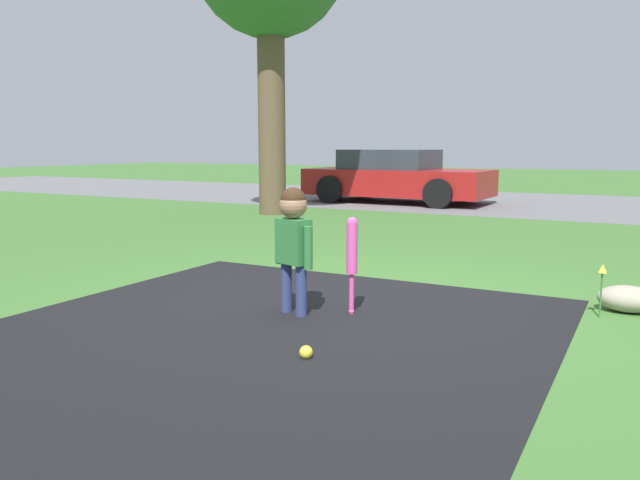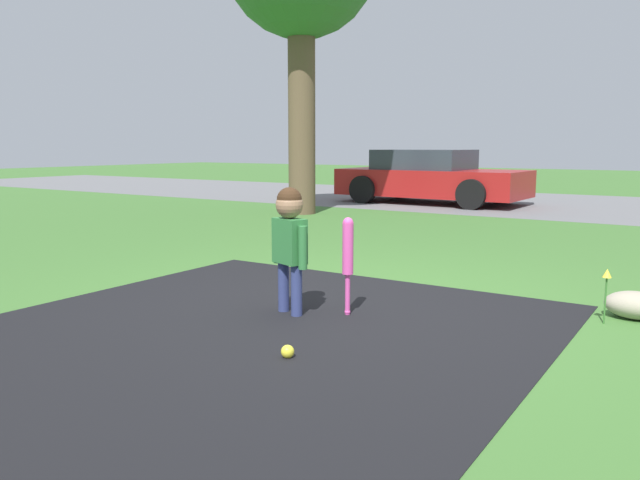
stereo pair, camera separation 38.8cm
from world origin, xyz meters
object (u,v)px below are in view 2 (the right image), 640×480
at_px(sports_ball, 288,352).
at_px(child, 290,232).
at_px(parked_car, 430,178).
at_px(baseball_bat, 348,252).

bearing_deg(sports_ball, child, 124.76).
xyz_separation_m(sports_ball, parked_car, (-3.21, 9.60, 0.50)).
bearing_deg(sports_ball, parked_car, 108.47).
relative_size(baseball_bat, parked_car, 0.18).
bearing_deg(parked_car, child, -71.72).
bearing_deg(baseball_bat, parked_car, 109.36).
distance_m(child, parked_car, 9.21).
relative_size(child, sports_ball, 11.84).
xyz_separation_m(child, parked_car, (-2.66, 8.82, -0.06)).
xyz_separation_m(baseball_bat, parked_car, (-3.03, 8.62, 0.08)).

